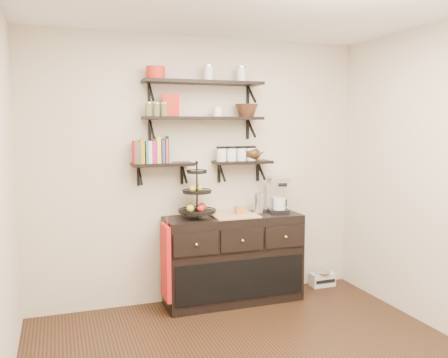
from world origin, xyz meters
TOP-DOWN VIEW (x-y plane):
  - back_wall at (0.00, 1.75)m, footprint 3.50×0.02m
  - shelf_top at (0.00, 1.62)m, footprint 1.20×0.27m
  - shelf_mid at (0.00, 1.62)m, footprint 1.20×0.27m
  - shelf_low_left at (-0.42, 1.63)m, footprint 0.60×0.25m
  - shelf_low_right at (0.42, 1.63)m, footprint 0.60×0.25m
  - cookbooks at (-0.51, 1.63)m, footprint 0.36×0.15m
  - glass_canisters at (0.36, 1.63)m, footprint 0.43×0.10m
  - sideboard at (0.28, 1.51)m, footprint 1.40×0.50m
  - fruit_stand at (-0.10, 1.52)m, footprint 0.37×0.37m
  - candle at (0.34, 1.51)m, footprint 0.08×0.08m
  - coffee_maker at (0.78, 1.54)m, footprint 0.24×0.23m
  - thermal_carafe at (0.56, 1.49)m, footprint 0.11×0.11m
  - apron at (-0.45, 1.41)m, footprint 0.04×0.31m
  - radio at (1.40, 1.62)m, footprint 0.28×0.19m
  - recipe_box at (-0.34, 1.61)m, footprint 0.17×0.08m
  - walnut_bowl at (0.46, 1.61)m, footprint 0.24×0.24m
  - ramekins at (0.14, 1.61)m, footprint 0.09×0.09m
  - teapot at (0.54, 1.63)m, footprint 0.22×0.17m
  - red_pot at (-0.48, 1.61)m, footprint 0.18×0.18m

SIDE VIEW (x-z plane):
  - radio at x=1.40m, z-range 0.00..0.16m
  - sideboard at x=0.28m, z-range -0.01..0.91m
  - apron at x=-0.45m, z-range 0.15..0.88m
  - candle at x=0.34m, z-range 0.92..1.00m
  - thermal_carafe at x=0.56m, z-range 0.90..1.12m
  - coffee_maker at x=0.78m, z-range 0.89..1.27m
  - fruit_stand at x=-0.10m, z-range 0.82..1.36m
  - back_wall at x=0.00m, z-range 0.00..2.70m
  - shelf_low_left at x=-0.42m, z-range 1.31..1.54m
  - shelf_low_right at x=0.42m, z-range 1.31..1.54m
  - glass_canisters at x=0.36m, z-range 1.45..1.58m
  - teapot at x=0.54m, z-range 1.45..1.61m
  - cookbooks at x=-0.51m, z-range 1.43..1.69m
  - shelf_mid at x=0.00m, z-range 1.77..2.00m
  - ramekins at x=0.14m, z-range 1.90..2.00m
  - walnut_bowl at x=0.46m, z-range 1.90..2.03m
  - recipe_box at x=-0.34m, z-range 1.90..2.12m
  - shelf_top at x=0.00m, z-range 2.12..2.35m
  - red_pot at x=-0.48m, z-range 2.25..2.37m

